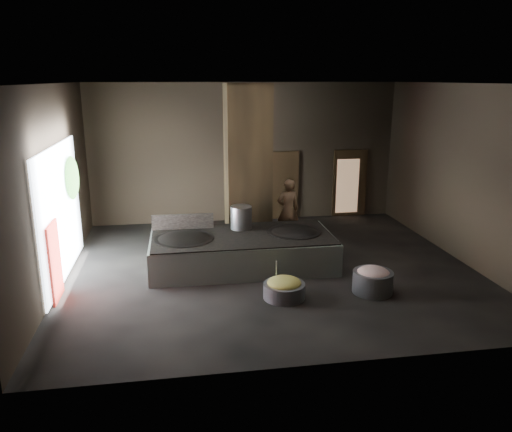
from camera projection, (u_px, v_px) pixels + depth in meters
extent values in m
cube|color=black|center=(270.00, 269.00, 12.62)|extent=(10.00, 9.00, 0.10)
cube|color=black|center=(272.00, 81.00, 11.40)|extent=(10.00, 9.00, 0.10)
cube|color=black|center=(245.00, 153.00, 16.34)|extent=(10.00, 0.10, 4.50)
cube|color=black|center=(327.00, 237.00, 7.68)|extent=(10.00, 0.10, 4.50)
cube|color=black|center=(51.00, 187.00, 11.23)|extent=(0.10, 9.00, 4.50)
cube|color=black|center=(464.00, 174.00, 12.79)|extent=(0.10, 9.00, 4.50)
cube|color=black|center=(248.00, 167.00, 13.77)|extent=(1.20, 1.20, 4.50)
cube|color=#A0B2A2|center=(242.00, 251.00, 12.59)|extent=(4.59, 2.24, 0.79)
cube|color=black|center=(242.00, 236.00, 12.47)|extent=(4.46, 2.14, 0.03)
ellipsoid|color=black|center=(184.00, 242.00, 12.22)|extent=(1.44, 1.44, 0.40)
cylinder|color=black|center=(184.00, 239.00, 12.20)|extent=(1.47, 1.47, 0.05)
ellipsoid|color=black|center=(294.00, 235.00, 12.75)|extent=(1.34, 1.34, 0.38)
cylinder|color=black|center=(294.00, 232.00, 12.73)|extent=(1.37, 1.37, 0.05)
cylinder|color=#AFB3B7|center=(241.00, 218.00, 12.92)|extent=(0.56, 0.56, 0.59)
cube|color=black|center=(183.00, 222.00, 12.91)|extent=(1.59, 0.08, 0.40)
imported|color=#A07451|center=(288.00, 210.00, 14.57)|extent=(0.70, 0.48, 1.81)
cylinder|color=slate|center=(284.00, 291.00, 10.81)|extent=(1.09, 1.09, 0.33)
ellipsoid|color=#7FA04D|center=(284.00, 283.00, 10.77)|extent=(0.74, 0.74, 0.23)
cylinder|color=#AFB3B7|center=(276.00, 272.00, 10.83)|extent=(0.10, 0.36, 0.64)
cylinder|color=slate|center=(373.00, 282.00, 11.08)|extent=(1.09, 1.09, 0.49)
ellipsoid|color=tan|center=(373.00, 273.00, 11.03)|extent=(0.74, 0.74, 0.28)
cube|color=black|center=(281.00, 187.00, 16.73)|extent=(1.18, 0.08, 2.38)
cube|color=#8C6647|center=(276.00, 188.00, 16.70)|extent=(0.80, 0.04, 1.89)
cube|color=black|center=(349.00, 184.00, 17.10)|extent=(1.18, 0.08, 2.38)
cube|color=#8C6647|center=(347.00, 186.00, 17.08)|extent=(0.79, 0.04, 1.87)
cube|color=white|center=(61.00, 212.00, 11.61)|extent=(0.04, 4.20, 3.10)
cube|color=maroon|center=(55.00, 262.00, 10.59)|extent=(0.05, 0.90, 1.70)
ellipsoid|color=#194714|center=(72.00, 178.00, 12.51)|extent=(0.28, 1.10, 1.10)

